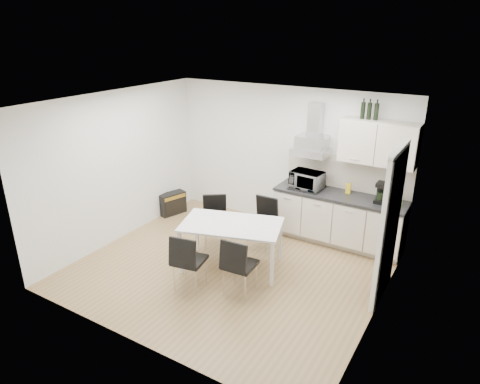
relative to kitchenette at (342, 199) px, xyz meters
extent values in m
plane|color=#A38250|center=(-1.18, -1.73, -0.83)|extent=(4.50, 4.50, 0.00)
cube|color=white|center=(-1.18, 0.27, 0.47)|extent=(4.50, 0.10, 2.60)
cube|color=white|center=(-1.18, -3.73, 0.47)|extent=(4.50, 0.10, 2.60)
cube|color=white|center=(-3.43, -1.73, 0.47)|extent=(0.10, 4.00, 2.60)
cube|color=white|center=(1.07, -1.73, 0.47)|extent=(0.10, 4.00, 2.60)
plane|color=white|center=(-1.18, -1.73, 1.77)|extent=(4.50, 4.50, 0.00)
cube|color=white|center=(1.03, -1.18, 0.22)|extent=(0.08, 1.04, 2.10)
cube|color=beige|center=(-0.03, 0.01, -0.78)|extent=(2.16, 0.52, 0.10)
cube|color=beige|center=(-0.03, -0.03, -0.35)|extent=(2.20, 0.60, 0.76)
cube|color=#28282B|center=(-0.03, -0.04, 0.07)|extent=(2.22, 0.64, 0.04)
cube|color=beige|center=(-0.03, 0.25, 0.38)|extent=(2.20, 0.02, 0.58)
cube|color=beige|center=(0.47, 0.09, 1.02)|extent=(1.20, 0.35, 0.70)
cube|color=silver|center=(-0.63, 0.05, 0.82)|extent=(0.60, 0.46, 0.30)
cube|color=silver|center=(-0.63, 0.16, 1.27)|extent=(0.22, 0.20, 0.55)
imported|color=silver|center=(-0.64, -0.05, 0.27)|extent=(0.57, 0.34, 0.37)
cube|color=yellow|center=(0.07, 0.07, 0.18)|extent=(0.08, 0.04, 0.18)
cylinder|color=brown|center=(0.90, -0.08, 0.14)|extent=(0.04, 0.04, 0.11)
cylinder|color=#4C6626|center=(0.96, -0.08, 0.14)|extent=(0.04, 0.04, 0.11)
cylinder|color=black|center=(0.17, 0.09, 1.53)|extent=(0.07, 0.07, 0.32)
cylinder|color=black|center=(0.27, 0.09, 1.53)|extent=(0.07, 0.07, 0.32)
cylinder|color=black|center=(0.38, 0.09, 1.53)|extent=(0.07, 0.07, 0.32)
cube|color=white|center=(-1.18, -1.66, -0.10)|extent=(1.70, 1.27, 0.03)
cube|color=white|center=(-1.74, -2.23, -0.47)|extent=(0.06, 0.06, 0.72)
cube|color=white|center=(-0.40, -1.81, -0.47)|extent=(0.06, 0.06, 0.72)
cube|color=white|center=(-1.97, -1.51, -0.47)|extent=(0.06, 0.06, 0.72)
cube|color=white|center=(-0.62, -1.08, -0.47)|extent=(0.06, 0.06, 0.72)
cube|color=black|center=(-3.30, -0.54, -0.61)|extent=(0.37, 0.58, 0.45)
cube|color=gold|center=(-3.19, -0.54, -0.45)|extent=(0.15, 0.46, 0.07)
cube|color=black|center=(-1.42, 0.17, -0.66)|extent=(0.26, 0.25, 0.34)
camera|label=1|loc=(1.97, -6.65, 2.74)|focal=32.00mm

